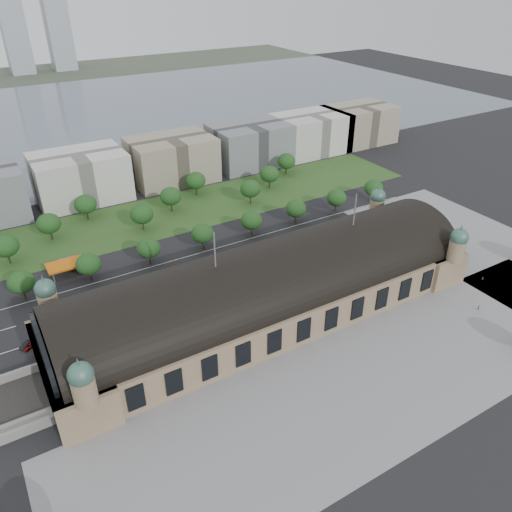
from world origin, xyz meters
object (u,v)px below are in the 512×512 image
parked_car_2 (130,319)px  parked_car_3 (67,332)px  traffic_car_3 (174,267)px  parked_car_0 (27,345)px  traffic_car_4 (252,257)px  parked_car_6 (134,317)px  parked_car_1 (29,346)px  traffic_car_5 (298,234)px  petrol_station (67,264)px  parked_car_4 (118,323)px  parked_car_5 (192,292)px  pedestrian_2 (483,278)px  bus_east (269,262)px  bus_west (243,270)px  bus_mid (243,263)px  pedestrian_1 (479,308)px  traffic_car_2 (76,316)px

parked_car_2 → parked_car_3: 20.41m
traffic_car_3 → parked_car_0: parked_car_0 is taller
traffic_car_4 → parked_car_6: 57.46m
parked_car_1 → parked_car_2: (32.13, -3.20, 0.11)m
traffic_car_5 → parked_car_2: (-85.52, -21.03, 0.11)m
traffic_car_4 → parked_car_0: parked_car_0 is taller
traffic_car_4 → traffic_car_5: traffic_car_5 is taller
petrol_station → parked_car_6: size_ratio=2.57×
parked_car_4 → parked_car_5: (29.48, 4.00, 0.01)m
traffic_car_3 → parked_car_5: (-0.73, -19.41, -0.02)m
parked_car_2 → pedestrian_2: bearing=43.7°
parked_car_0 → parked_car_2: 32.99m
traffic_car_5 → parked_car_4: parked_car_4 is taller
traffic_car_3 → bus_east: 38.56m
parked_car_6 → bus_west: size_ratio=0.42×
bus_east → parked_car_4: bearing=90.1°
parked_car_0 → parked_car_3: parked_car_0 is taller
traffic_car_3 → bus_east: size_ratio=0.49×
parked_car_1 → bus_mid: (83.01, 7.80, 0.99)m
parked_car_1 → pedestrian_1: (140.21, -60.70, 0.24)m
parked_car_2 → bus_east: size_ratio=0.49×
traffic_car_2 → pedestrian_2: 152.00m
traffic_car_3 → pedestrian_2: pedestrian_2 is taller
traffic_car_3 → parked_car_5: size_ratio=0.99×
parked_car_2 → parked_car_4: parked_car_2 is taller
parked_car_4 → pedestrian_2: 137.48m
traffic_car_5 → pedestrian_2: bearing=-143.5°
parked_car_0 → parked_car_1: parked_car_0 is taller
petrol_station → parked_car_0: 46.08m
traffic_car_3 → parked_car_4: size_ratio=1.19×
parked_car_3 → bus_east: 80.48m
traffic_car_4 → bus_west: 12.13m
parked_car_0 → petrol_station: bearing=116.6°
parked_car_1 → parked_car_3: size_ratio=1.16×
traffic_car_3 → parked_car_0: 61.91m
petrol_station → parked_car_4: petrol_station is taller
parked_car_0 → pedestrian_1: (140.83, -61.49, 0.13)m
parked_car_3 → pedestrian_2: pedestrian_2 is taller
traffic_car_4 → bus_west: size_ratio=0.30×
parked_car_5 → bus_mid: bus_mid is taller
parked_car_5 → bus_west: 23.13m
pedestrian_2 → parked_car_5: bearing=61.5°
parked_car_5 → pedestrian_2: pedestrian_2 is taller
traffic_car_4 → traffic_car_5: 29.13m
parked_car_5 → pedestrian_1: (82.78, -61.49, 0.15)m
pedestrian_2 → parked_car_2: bearing=67.9°
parked_car_4 → pedestrian_2: size_ratio=2.62×
traffic_car_2 → parked_car_1: size_ratio=1.17×
traffic_car_3 → parked_car_1: bearing=105.7°
pedestrian_1 → parked_car_1: bearing=118.5°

